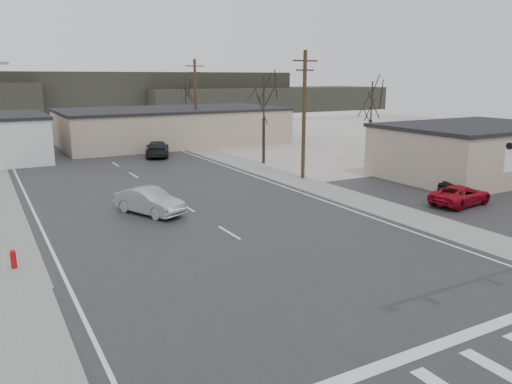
% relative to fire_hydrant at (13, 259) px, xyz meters
% --- Properties ---
extents(ground, '(140.00, 140.00, 0.00)m').
position_rel_fire_hydrant_xyz_m(ground, '(10.20, -8.00, -0.45)').
color(ground, silver).
rests_on(ground, ground).
extents(main_road, '(18.00, 110.00, 0.05)m').
position_rel_fire_hydrant_xyz_m(main_road, '(10.20, 7.00, -0.43)').
color(main_road, '#262629').
rests_on(main_road, ground).
extents(cross_road, '(90.00, 10.00, 0.04)m').
position_rel_fire_hydrant_xyz_m(cross_road, '(10.20, -8.00, -0.43)').
color(cross_road, '#262629').
rests_on(cross_road, ground).
extents(parking_lot, '(18.00, 20.00, 0.03)m').
position_rel_fire_hydrant_xyz_m(parking_lot, '(30.20, -2.00, -0.44)').
color(parking_lot, '#262629').
rests_on(parking_lot, ground).
extents(sidewalk_right, '(3.00, 90.00, 0.06)m').
position_rel_fire_hydrant_xyz_m(sidewalk_right, '(20.80, 12.00, -0.42)').
color(sidewalk_right, gray).
rests_on(sidewalk_right, ground).
extents(fire_hydrant, '(0.24, 0.24, 0.87)m').
position_rel_fire_hydrant_xyz_m(fire_hydrant, '(0.00, 0.00, 0.00)').
color(fire_hydrant, '#A50C0C').
rests_on(fire_hydrant, ground).
extents(building_right_far, '(26.30, 14.30, 4.30)m').
position_rel_fire_hydrant_xyz_m(building_right_far, '(20.20, 36.00, 1.70)').
color(building_right_far, tan).
rests_on(building_right_far, ground).
extents(building_lot, '(14.30, 10.30, 4.30)m').
position_rel_fire_hydrant_xyz_m(building_lot, '(34.20, 4.00, 1.71)').
color(building_lot, tan).
rests_on(building_lot, ground).
extents(upole_right_a, '(2.20, 0.30, 10.00)m').
position_rel_fire_hydrant_xyz_m(upole_right_a, '(21.70, 10.00, 4.77)').
color(upole_right_a, '#422F1F').
rests_on(upole_right_a, ground).
extents(upole_right_b, '(2.20, 0.30, 10.00)m').
position_rel_fire_hydrant_xyz_m(upole_right_b, '(21.70, 32.00, 4.77)').
color(upole_right_b, '#422F1F').
rests_on(upole_right_b, ground).
extents(tree_right_mid, '(3.74, 3.74, 8.33)m').
position_rel_fire_hydrant_xyz_m(tree_right_mid, '(22.70, 18.00, 5.48)').
color(tree_right_mid, '#2C231B').
rests_on(tree_right_mid, ground).
extents(tree_right_far, '(3.52, 3.52, 7.84)m').
position_rel_fire_hydrant_xyz_m(tree_right_far, '(25.20, 44.00, 5.13)').
color(tree_right_far, '#2C231B').
rests_on(tree_right_far, ground).
extents(tree_lot, '(3.52, 3.52, 7.84)m').
position_rel_fire_hydrant_xyz_m(tree_lot, '(32.20, 14.00, 5.13)').
color(tree_lot, '#2C231B').
rests_on(tree_lot, ground).
extents(hill_center, '(80.00, 18.00, 9.00)m').
position_rel_fire_hydrant_xyz_m(hill_center, '(25.20, 88.00, 4.05)').
color(hill_center, '#333026').
rests_on(hill_center, ground).
extents(hill_right, '(60.00, 18.00, 5.50)m').
position_rel_fire_hydrant_xyz_m(hill_right, '(60.20, 82.00, 2.30)').
color(hill_right, '#333026').
rests_on(hill_right, ground).
extents(sedan_crossing, '(3.42, 4.93, 1.54)m').
position_rel_fire_hydrant_xyz_m(sedan_crossing, '(7.71, 5.63, 0.36)').
color(sedan_crossing, gray).
rests_on(sedan_crossing, main_road).
extents(car_far_a, '(3.99, 5.96, 1.60)m').
position_rel_fire_hydrant_xyz_m(car_far_a, '(15.14, 26.60, 0.40)').
color(car_far_a, black).
rests_on(car_far_a, main_road).
extents(car_far_b, '(3.02, 4.36, 1.38)m').
position_rel_fire_hydrant_xyz_m(car_far_b, '(8.85, 57.00, 0.28)').
color(car_far_b, black).
rests_on(car_far_b, main_road).
extents(car_parked_red, '(4.75, 2.63, 1.26)m').
position_rel_fire_hydrant_xyz_m(car_parked_red, '(25.64, -1.92, 0.21)').
color(car_parked_red, maroon).
rests_on(car_parked_red, parking_lot).
extents(car_parked_dark_a, '(3.90, 2.28, 1.25)m').
position_rel_fire_hydrant_xyz_m(car_parked_dark_a, '(28.44, 0.57, 0.21)').
color(car_parked_dark_a, black).
rests_on(car_parked_dark_a, parking_lot).
extents(car_parked_silver, '(4.91, 2.82, 1.34)m').
position_rel_fire_hydrant_xyz_m(car_parked_silver, '(31.24, 5.00, 0.25)').
color(car_parked_silver, '#A3A8AE').
rests_on(car_parked_silver, parking_lot).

